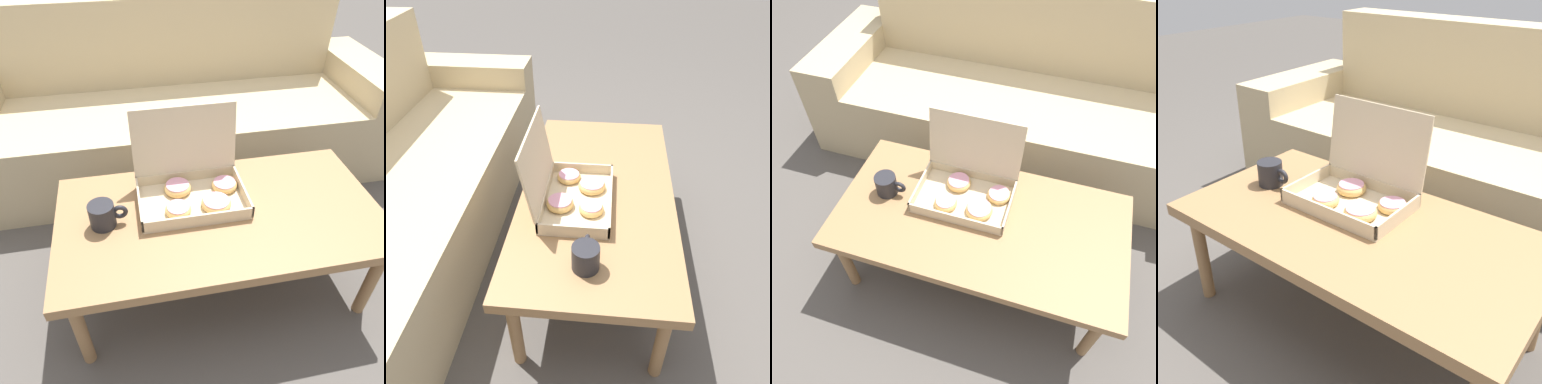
% 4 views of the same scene
% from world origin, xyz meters
% --- Properties ---
extents(ground_plane, '(12.00, 12.00, 0.00)m').
position_xyz_m(ground_plane, '(0.00, 0.00, 0.00)').
color(ground_plane, '#514C47').
extents(couch, '(2.30, 0.78, 0.86)m').
position_xyz_m(couch, '(0.00, 0.79, 0.29)').
color(couch, tan).
rests_on(couch, ground_plane).
extents(coffee_table, '(1.16, 0.60, 0.40)m').
position_xyz_m(coffee_table, '(0.00, -0.14, 0.36)').
color(coffee_table, '#997047').
rests_on(coffee_table, ground_plane).
extents(pastry_box, '(0.39, 0.30, 0.31)m').
position_xyz_m(pastry_box, '(-0.08, -0.03, 0.45)').
color(pastry_box, beige).
rests_on(pastry_box, coffee_table).
extents(coffee_mug, '(0.13, 0.09, 0.09)m').
position_xyz_m(coffee_mug, '(-0.41, -0.12, 0.44)').
color(coffee_mug, '#232328').
rests_on(coffee_mug, coffee_table).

